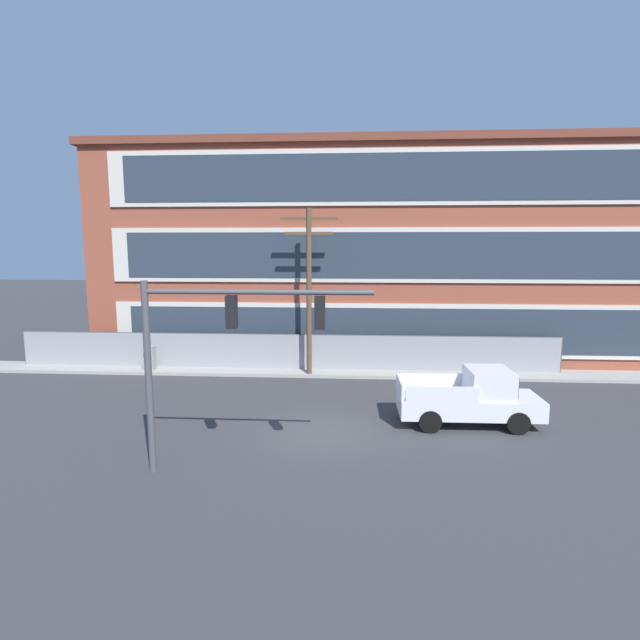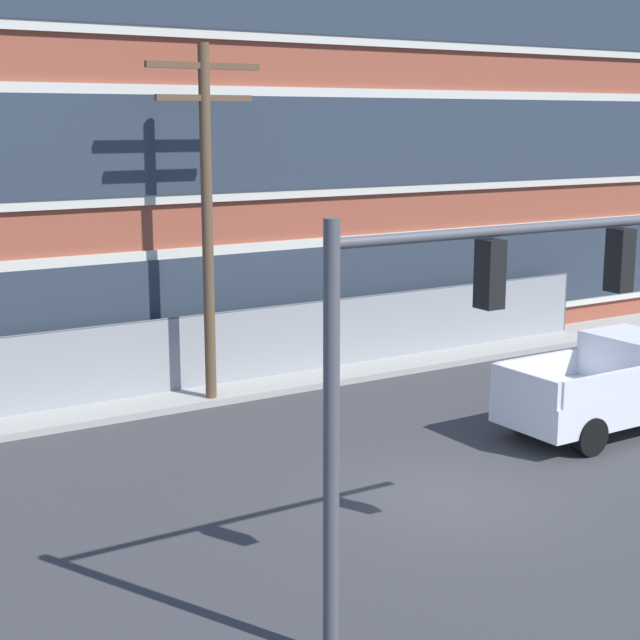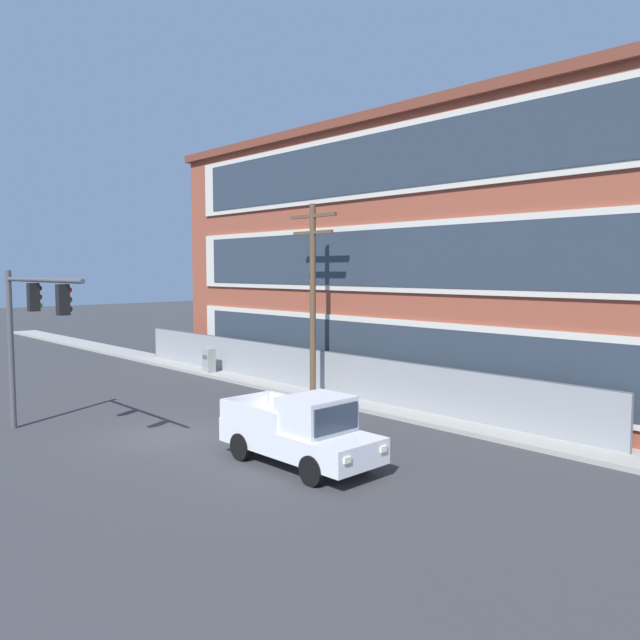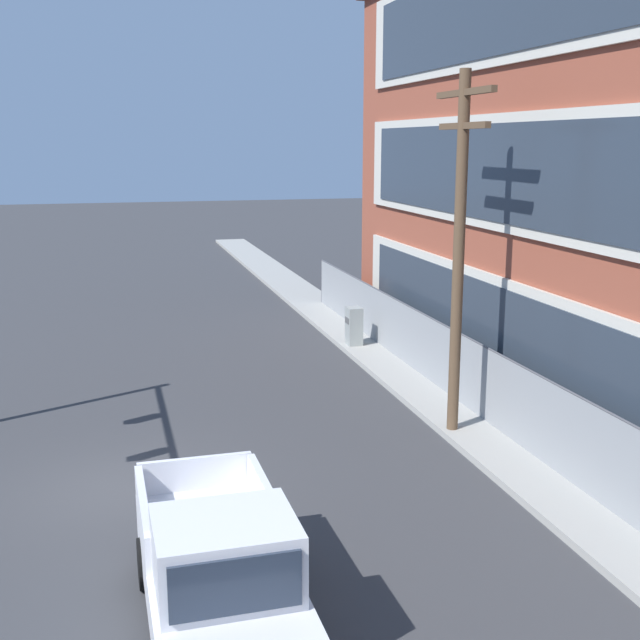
# 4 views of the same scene
# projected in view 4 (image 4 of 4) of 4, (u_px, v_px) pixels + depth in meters

# --- Properties ---
(ground_plane) EXTENTS (160.00, 160.00, 0.00)m
(ground_plane) POSITION_uv_depth(u_px,v_px,m) (123.00, 489.00, 16.00)
(ground_plane) COLOR #38383A
(sidewalk_building_side) EXTENTS (80.00, 1.98, 0.16)m
(sidewalk_building_side) POSITION_uv_depth(u_px,v_px,m) (501.00, 445.00, 18.09)
(sidewalk_building_side) COLOR #9E9B93
(sidewalk_building_side) RESTS_ON ground
(chain_link_fence) EXTENTS (28.29, 0.06, 1.98)m
(chain_link_fence) POSITION_uv_depth(u_px,v_px,m) (467.00, 374.00, 20.36)
(chain_link_fence) COLOR gray
(chain_link_fence) RESTS_ON ground
(pickup_truck_white) EXTENTS (5.13, 2.11, 2.08)m
(pickup_truck_white) POSITION_uv_depth(u_px,v_px,m) (220.00, 576.00, 10.97)
(pickup_truck_white) COLOR silver
(pickup_truck_white) RESTS_ON ground
(utility_pole_near_corner) EXTENTS (2.75, 0.26, 8.32)m
(utility_pole_near_corner) POSITION_uv_depth(u_px,v_px,m) (459.00, 238.00, 17.95)
(utility_pole_near_corner) COLOR brown
(utility_pole_near_corner) RESTS_ON ground
(electrical_cabinet) EXTENTS (0.56, 0.49, 1.43)m
(electrical_cabinet) POSITION_uv_depth(u_px,v_px,m) (354.00, 328.00, 26.67)
(electrical_cabinet) COLOR #939993
(electrical_cabinet) RESTS_ON ground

